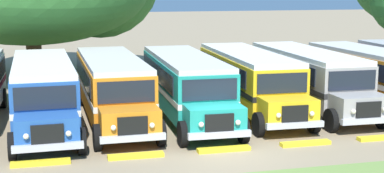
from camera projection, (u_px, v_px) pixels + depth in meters
ground_plane at (224, 152)px, 20.85m from camera, size 220.00×220.00×0.00m
parked_bus_slot_2 at (43, 90)px, 24.53m from camera, size 2.92×10.87×2.82m
parked_bus_slot_3 at (112, 85)px, 25.69m from camera, size 2.81×10.85×2.82m
parked_bus_slot_4 at (186, 83)px, 26.18m from camera, size 2.87×10.86×2.82m
parked_bus_slot_5 at (249, 78)px, 27.63m from camera, size 2.90×10.87×2.82m
parked_bus_slot_6 at (308, 76)px, 28.32m from camera, size 2.76×10.85×2.82m
parked_bus_slot_7 at (376, 75)px, 28.49m from camera, size 3.10×10.89×2.82m
curb_wheelstop_2 at (41, 163)px, 19.30m from camera, size 2.00×0.36×0.15m
curb_wheelstop_3 at (136, 156)px, 20.09m from camera, size 2.00×0.36×0.15m
curb_wheelstop_4 at (224, 149)px, 20.88m from camera, size 2.00×0.36×0.15m
curb_wheelstop_5 at (305, 143)px, 21.67m from camera, size 2.00×0.36×0.15m
curb_wheelstop_6 at (381, 138)px, 22.46m from camera, size 2.00×0.36×0.15m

